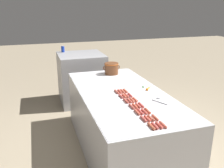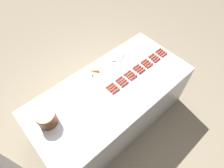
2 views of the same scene
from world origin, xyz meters
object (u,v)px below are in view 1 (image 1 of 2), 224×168
Objects in this scene: hot_dog_3 at (131,106)px; hot_dog_11 at (129,100)px; hot_dog_5 at (121,96)px; hot_dog_26 at (130,95)px; hot_dog_25 at (135,100)px; hot_dog_14 at (159,125)px; serving_spoon at (159,99)px; back_cabinet at (82,78)px; hot_dog_7 at (155,126)px; hot_dog_6 at (117,92)px; bean_pot at (111,68)px; hot_dog_4 at (126,101)px; hot_dog_0 at (151,126)px; hot_dog_27 at (125,91)px; hot_dog_19 at (127,95)px; hot_dog_20 at (123,91)px; hot_dog_24 at (141,105)px; hot_dog_13 at (120,91)px; hot_dog_18 at (132,100)px; hot_dog_12 at (124,96)px; hot_dog_17 at (138,105)px; carrot at (149,88)px; hot_dog_1 at (143,119)px; hot_dog_9 at (140,112)px; hot_dog_15 at (151,118)px; hot_dog_23 at (148,111)px; hot_dog_8 at (147,118)px; hot_dog_10 at (135,106)px; hot_dog_2 at (137,112)px; hot_dog_16 at (144,111)px; hot_dog_22 at (155,117)px; soda_can at (63,49)px.

hot_dog_3 is 1.00× the size of hot_dog_11.
hot_dog_5 is 1.00× the size of hot_dog_26.
hot_dog_5 and hot_dog_25 have the same top height.
hot_dog_14 is 0.51× the size of serving_spoon.
back_cabinet is 2.91m from hot_dog_7.
hot_dog_7 is (0.04, -0.82, 0.00)m from hot_dog_5.
bean_pot is at bearing 76.60° from hot_dog_6.
hot_dog_4 is at bearing -178.34° from hot_dog_25.
hot_dog_0 is 1.00× the size of hot_dog_4.
hot_dog_19 is at bearing -103.59° from hot_dog_27.
hot_dog_14 and hot_dog_20 have the same top height.
hot_dog_0 is at bearing 178.74° from hot_dog_14.
hot_dog_6 is at bearing 94.84° from hot_dog_14.
back_cabinet is 7.52× the size of hot_dog_24.
hot_dog_13 is 0.33m from hot_dog_18.
hot_dog_26 is (0.08, 0.00, 0.00)m from hot_dog_12.
carrot is (0.37, 0.50, 0.00)m from hot_dog_17.
hot_dog_5 is 1.00× the size of hot_dog_11.
hot_dog_26 is 1.00× the size of hot_dog_27.
hot_dog_7 is 0.46× the size of bean_pot.
hot_dog_17 is (0.18, -2.39, 0.36)m from back_cabinet.
hot_dog_1 is 0.51m from hot_dog_25.
hot_dog_15 is (0.04, -0.17, 0.00)m from hot_dog_9.
hot_dog_23 is 1.00× the size of hot_dog_24.
carrot reaches higher than hot_dog_8.
carrot is (0.34, 0.17, 0.00)m from hot_dog_26.
hot_dog_17 is (0.08, -0.17, 0.00)m from hot_dog_4.
back_cabinet is 1.95m from hot_dog_27.
hot_dog_25 is 1.00× the size of hot_dog_27.
hot_dog_14 is (0.04, -0.48, 0.00)m from hot_dog_10.
hot_dog_27 is (0.12, 0.65, 0.00)m from hot_dog_2.
hot_dog_23 is at bearing -4.41° from hot_dog_9.
hot_dog_8 is at bearing -93.36° from hot_dog_19.
hot_dog_16 is at bearing -90.69° from hot_dog_17.
hot_dog_17 is 0.18m from hot_dog_25.
hot_dog_8 is at bearing -104.46° from hot_dog_16.
back_cabinet is at bearing 93.36° from hot_dog_10.
hot_dog_4 is 0.51m from hot_dog_22.
hot_dog_13 is (0.04, 0.50, 0.00)m from hot_dog_3.
hot_dog_27 is at bearing -83.54° from back_cabinet.
hot_dog_27 is at bearing -0.22° from hot_dog_13.
hot_dog_5 is 0.20m from hot_dog_27.
soda_can is at bearing 107.20° from serving_spoon.
serving_spoon is at bearing -72.80° from soda_can.
hot_dog_12 is at bearing 149.08° from serving_spoon.
hot_dog_12 is at bearing 87.30° from hot_dog_0.
hot_dog_14 is 0.82m from hot_dog_19.
hot_dog_19 is at bearing 86.64° from hot_dog_8.
serving_spoon is (0.32, -0.38, -0.01)m from hot_dog_20.
soda_can is at bearing 97.96° from hot_dog_2.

